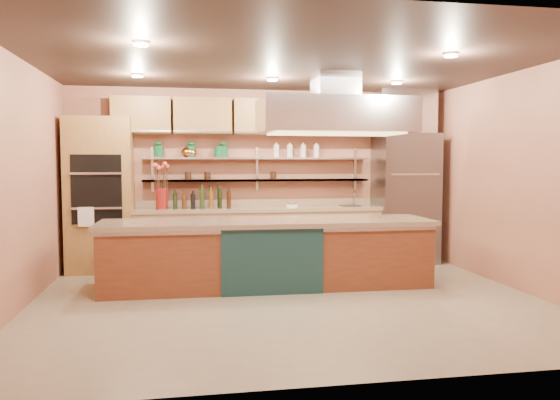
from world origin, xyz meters
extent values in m
cube|color=gray|center=(0.00, 0.00, -0.01)|extent=(6.00, 5.00, 0.02)
cube|color=black|center=(0.00, 0.00, 2.80)|extent=(6.00, 5.00, 0.02)
cube|color=#A3664D|center=(0.00, 2.50, 1.40)|extent=(6.00, 0.04, 2.80)
cube|color=#A3664D|center=(0.00, -2.50, 1.40)|extent=(6.00, 0.04, 2.80)
cube|color=#A3664D|center=(-3.00, 0.00, 1.40)|extent=(0.04, 5.00, 2.80)
cube|color=#A3664D|center=(3.00, 0.00, 1.40)|extent=(0.04, 5.00, 2.80)
cube|color=olive|center=(-2.45, 2.18, 1.15)|extent=(0.95, 0.64, 2.30)
cube|color=slate|center=(2.35, 2.14, 1.05)|extent=(0.95, 0.72, 2.10)
cube|color=tan|center=(-0.05, 2.20, 0.47)|extent=(3.84, 0.64, 0.93)
cube|color=silver|center=(-0.05, 2.37, 1.35)|extent=(3.60, 0.26, 0.03)
cube|color=silver|center=(-0.05, 2.37, 1.70)|extent=(3.60, 0.26, 0.03)
cube|color=olive|center=(0.00, 2.32, 2.35)|extent=(4.60, 0.36, 0.55)
cube|color=silver|center=(0.76, 0.74, 2.25)|extent=(2.00, 1.00, 0.45)
cube|color=#FFE5A5|center=(0.00, 0.20, 2.77)|extent=(4.00, 2.80, 0.02)
cube|color=brown|center=(-0.14, 0.74, 0.44)|extent=(4.25, 0.99, 0.88)
cylinder|color=maroon|center=(-1.55, 2.15, 1.09)|extent=(0.23, 0.23, 0.32)
cube|color=black|center=(-0.95, 2.15, 1.08)|extent=(0.97, 0.51, 0.30)
cube|color=silver|center=(0.45, 2.15, 0.98)|extent=(0.20, 0.17, 0.09)
cylinder|color=silver|center=(1.51, 2.25, 1.04)|extent=(0.03, 0.03, 0.23)
ellipsoid|color=#B9682A|center=(-1.15, 2.37, 1.79)|extent=(0.24, 0.24, 0.16)
cylinder|color=#0F4A27|center=(-0.67, 2.37, 1.80)|extent=(0.18, 0.18, 0.17)
camera|label=1|loc=(-1.20, -6.28, 1.64)|focal=35.00mm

